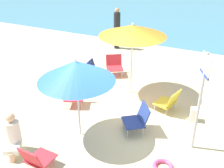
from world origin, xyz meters
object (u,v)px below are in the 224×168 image
Objects in this scene: beach_chair_a at (138,118)px; person_a at (117,28)px; umbrella_blue at (76,71)px; person_b at (13,134)px; beach_chair_b at (169,101)px; beach_bag at (193,114)px; beach_chair_f at (36,158)px; warning_sign at (202,89)px; beach_chair_c at (75,94)px; beach_chair_e at (114,65)px; umbrella_orange at (133,30)px; swim_ring at (163,167)px; beach_chair_d at (95,70)px.

person_a is (-2.84, 5.03, 0.51)m from beach_chair_a.
umbrella_blue is 1.86m from person_b.
beach_chair_b reaches higher than beach_bag.
umbrella_blue is at bearing -143.27° from beach_bag.
beach_chair_f reaches higher than beach_bag.
umbrella_blue reaches higher than beach_chair_b.
warning_sign is at bearing -49.29° from beach_chair_f.
beach_chair_e is (0.15, 2.25, 0.01)m from beach_chair_c.
umbrella_orange is 4.06m from beach_chair_f.
beach_chair_a is 2.04m from beach_chair_c.
person_b is 3.94m from warning_sign.
warning_sign is at bearing 112.72° from person_a.
beach_chair_a is 1.32m from swim_ring.
beach_chair_f is at bearing 20.85° from beach_chair_a.
umbrella_blue is (-0.31, -2.36, -0.27)m from umbrella_orange.
warning_sign is at bearing -80.20° from beach_bag.
beach_bag is at bearing -176.37° from beach_chair_b.
beach_chair_d is 4.27m from swim_ring.
warning_sign is at bearing 141.89° from beach_chair_a.
umbrella_orange is 5.00× the size of swim_ring.
person_b is at bearing -138.71° from beach_bag.
umbrella_orange is 1.25× the size of person_a.
warning_sign reaches higher than beach_chair_b.
warning_sign is at bearing 15.01° from umbrella_blue.
beach_chair_d is (-0.22, 1.58, 0.02)m from beach_chair_c.
person_a is at bearing 120.60° from umbrella_orange.
beach_chair_e is 2.25× the size of beach_bag.
umbrella_orange is 3.31× the size of beach_chair_d.
person_a is 4.00× the size of swim_ring.
swim_ring is at bearing 105.58° from person_a.
beach_chair_a is 2.77m from person_b.
umbrella_orange is 2.09m from beach_chair_d.
swim_ring is (2.74, -3.58, -0.29)m from beach_chair_e.
beach_chair_f is 3.47m from warning_sign.
beach_chair_c is at bearing -132.01° from umbrella_orange.
beach_chair_c is (-2.43, -0.75, 0.01)m from beach_chair_b.
person_a is (-1.00, 2.38, 0.53)m from beach_chair_e.
warning_sign is (3.51, -2.01, 1.10)m from beach_chair_d.
beach_chair_b is 0.39× the size of person_a.
umbrella_orange reaches higher than person_b.
beach_chair_a is at bearing 100.81° from person_b.
warning_sign reaches higher than beach_chair_e.
beach_chair_b is 2.73m from beach_chair_e.
umbrella_orange is at bearing -6.89° from beach_chair_b.
beach_chair_f is at bearing -83.96° from beach_chair_d.
person_b is at bearing 79.77° from person_a.
beach_bag is at bearing -35.45° from beach_chair_f.
warning_sign reaches higher than beach_chair_c.
beach_chair_b is at bearing 24.90° from beach_chair_e.
umbrella_blue is 1.86m from beach_chair_a.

